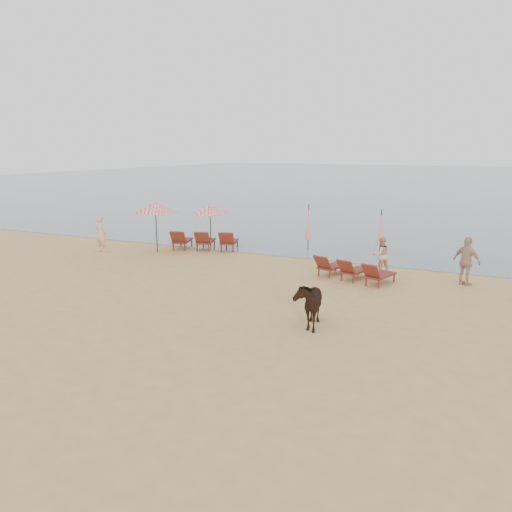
{
  "coord_description": "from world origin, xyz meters",
  "views": [
    {
      "loc": [
        7.97,
        -12.0,
        5.16
      ],
      "look_at": [
        0.0,
        5.0,
        1.1
      ],
      "focal_mm": 35.0,
      "sensor_mm": 36.0,
      "label": 1
    }
  ],
  "objects_px": {
    "umbrella_closed_right": "(381,228)",
    "cow": "(308,303)",
    "umbrella_open_left_b": "(210,209)",
    "beachgoer_left": "(101,234)",
    "lounger_cluster_right": "(353,270)",
    "beachgoer_right_b": "(467,261)",
    "umbrella_open_left_a": "(156,208)",
    "lounger_cluster_left": "(205,240)",
    "umbrella_closed_left": "(309,222)",
    "beachgoer_right_a": "(381,255)"
  },
  "relations": [
    {
      "from": "umbrella_open_left_a",
      "to": "beachgoer_left",
      "type": "xyz_separation_m",
      "value": [
        -2.58,
        -1.16,
        -1.33
      ]
    },
    {
      "from": "umbrella_open_left_a",
      "to": "umbrella_closed_right",
      "type": "relative_size",
      "value": 1.08
    },
    {
      "from": "umbrella_open_left_a",
      "to": "beachgoer_left",
      "type": "bearing_deg",
      "value": -175.47
    },
    {
      "from": "umbrella_closed_right",
      "to": "beachgoer_left",
      "type": "relative_size",
      "value": 1.26
    },
    {
      "from": "umbrella_closed_right",
      "to": "lounger_cluster_left",
      "type": "bearing_deg",
      "value": -166.85
    },
    {
      "from": "umbrella_open_left_b",
      "to": "lounger_cluster_left",
      "type": "bearing_deg",
      "value": -78.96
    },
    {
      "from": "lounger_cluster_left",
      "to": "cow",
      "type": "distance_m",
      "value": 12.15
    },
    {
      "from": "lounger_cluster_right",
      "to": "cow",
      "type": "height_order",
      "value": "cow"
    },
    {
      "from": "umbrella_closed_right",
      "to": "cow",
      "type": "bearing_deg",
      "value": -89.8
    },
    {
      "from": "beachgoer_right_a",
      "to": "beachgoer_right_b",
      "type": "height_order",
      "value": "beachgoer_right_b"
    },
    {
      "from": "beachgoer_right_b",
      "to": "cow",
      "type": "bearing_deg",
      "value": 89.17
    },
    {
      "from": "lounger_cluster_right",
      "to": "beachgoer_left",
      "type": "bearing_deg",
      "value": -163.55
    },
    {
      "from": "umbrella_open_left_a",
      "to": "beachgoer_right_b",
      "type": "distance_m",
      "value": 14.59
    },
    {
      "from": "umbrella_open_left_a",
      "to": "cow",
      "type": "height_order",
      "value": "umbrella_open_left_a"
    },
    {
      "from": "lounger_cluster_right",
      "to": "beachgoer_right_a",
      "type": "distance_m",
      "value": 1.86
    },
    {
      "from": "beachgoer_left",
      "to": "umbrella_open_left_b",
      "type": "bearing_deg",
      "value": -139.48
    },
    {
      "from": "lounger_cluster_right",
      "to": "umbrella_open_left_b",
      "type": "height_order",
      "value": "umbrella_open_left_b"
    },
    {
      "from": "cow",
      "to": "beachgoer_right_b",
      "type": "height_order",
      "value": "beachgoer_right_b"
    },
    {
      "from": "beachgoer_right_a",
      "to": "umbrella_open_left_a",
      "type": "bearing_deg",
      "value": -36.3
    },
    {
      "from": "beachgoer_right_a",
      "to": "umbrella_closed_right",
      "type": "bearing_deg",
      "value": -116.14
    },
    {
      "from": "lounger_cluster_right",
      "to": "cow",
      "type": "xyz_separation_m",
      "value": [
        0.13,
        -5.75,
        0.28
      ]
    },
    {
      "from": "lounger_cluster_right",
      "to": "beachgoer_right_b",
      "type": "distance_m",
      "value": 4.28
    },
    {
      "from": "umbrella_open_left_b",
      "to": "beachgoer_right_b",
      "type": "xyz_separation_m",
      "value": [
        12.68,
        -2.43,
        -1.12
      ]
    },
    {
      "from": "lounger_cluster_left",
      "to": "beachgoer_left",
      "type": "bearing_deg",
      "value": -167.28
    },
    {
      "from": "umbrella_closed_left",
      "to": "beachgoer_right_b",
      "type": "relative_size",
      "value": 1.26
    },
    {
      "from": "umbrella_open_left_b",
      "to": "beachgoer_left",
      "type": "xyz_separation_m",
      "value": [
        -4.43,
        -3.38,
        -1.14
      ]
    },
    {
      "from": "umbrella_open_left_b",
      "to": "beachgoer_left",
      "type": "height_order",
      "value": "umbrella_open_left_b"
    },
    {
      "from": "lounger_cluster_left",
      "to": "lounger_cluster_right",
      "type": "xyz_separation_m",
      "value": [
        8.51,
        -2.79,
        -0.06
      ]
    },
    {
      "from": "umbrella_open_left_b",
      "to": "beachgoer_right_a",
      "type": "relative_size",
      "value": 1.53
    },
    {
      "from": "umbrella_open_left_a",
      "to": "beachgoer_right_b",
      "type": "bearing_deg",
      "value": -20.46
    },
    {
      "from": "beachgoer_left",
      "to": "umbrella_closed_left",
      "type": "bearing_deg",
      "value": -149.65
    },
    {
      "from": "umbrella_open_left_a",
      "to": "umbrella_closed_right",
      "type": "xyz_separation_m",
      "value": [
        10.51,
        3.52,
        -0.82
      ]
    },
    {
      "from": "beachgoer_left",
      "to": "beachgoer_right_b",
      "type": "distance_m",
      "value": 17.14
    },
    {
      "from": "cow",
      "to": "beachgoer_left",
      "type": "xyz_separation_m",
      "value": [
        -13.13,
        5.87,
        0.2
      ]
    },
    {
      "from": "beachgoer_left",
      "to": "lounger_cluster_right",
      "type": "bearing_deg",
      "value": -177.37
    },
    {
      "from": "lounger_cluster_right",
      "to": "umbrella_open_left_a",
      "type": "distance_m",
      "value": 10.66
    },
    {
      "from": "lounger_cluster_left",
      "to": "umbrella_open_left_b",
      "type": "relative_size",
      "value": 1.54
    },
    {
      "from": "umbrella_closed_left",
      "to": "cow",
      "type": "height_order",
      "value": "umbrella_closed_left"
    },
    {
      "from": "beachgoer_left",
      "to": "cow",
      "type": "bearing_deg",
      "value": 159.07
    },
    {
      "from": "umbrella_closed_left",
      "to": "lounger_cluster_right",
      "type": "bearing_deg",
      "value": -53.84
    },
    {
      "from": "umbrella_closed_right",
      "to": "beachgoer_right_b",
      "type": "distance_m",
      "value": 5.5
    },
    {
      "from": "umbrella_open_left_a",
      "to": "cow",
      "type": "bearing_deg",
      "value": -53.32
    },
    {
      "from": "lounger_cluster_right",
      "to": "umbrella_open_left_b",
      "type": "relative_size",
      "value": 1.35
    },
    {
      "from": "lounger_cluster_left",
      "to": "umbrella_closed_left",
      "type": "relative_size",
      "value": 1.55
    },
    {
      "from": "lounger_cluster_right",
      "to": "beachgoer_right_b",
      "type": "xyz_separation_m",
      "value": [
        4.11,
        1.07,
        0.51
      ]
    },
    {
      "from": "lounger_cluster_right",
      "to": "beachgoer_left",
      "type": "distance_m",
      "value": 13.01
    },
    {
      "from": "lounger_cluster_left",
      "to": "umbrella_open_left_a",
      "type": "bearing_deg",
      "value": -159.67
    },
    {
      "from": "cow",
      "to": "beachgoer_right_a",
      "type": "distance_m",
      "value": 7.43
    },
    {
      "from": "beachgoer_left",
      "to": "beachgoer_right_a",
      "type": "relative_size",
      "value": 1.18
    },
    {
      "from": "lounger_cluster_left",
      "to": "umbrella_open_left_a",
      "type": "distance_m",
      "value": 3.0
    }
  ]
}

